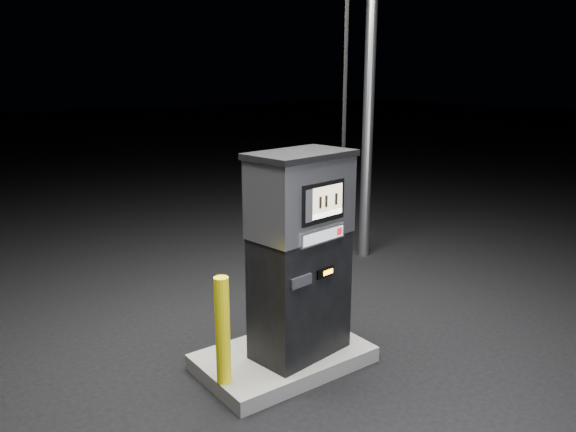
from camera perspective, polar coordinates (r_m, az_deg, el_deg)
ground at (r=5.65m, az=-0.46°, el=-14.89°), size 80.00×80.00×0.00m
pump_island at (r=5.61m, az=-0.47°, el=-14.22°), size 1.60×1.00×0.15m
fuel_dispenser at (r=5.18m, az=1.30°, el=-3.82°), size 1.10×0.70×4.01m
bollard_left at (r=4.89m, az=-6.66°, el=-11.50°), size 0.14×0.14×0.96m
bollard_right at (r=5.70m, az=4.71°, el=-8.27°), size 0.14×0.14×0.84m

